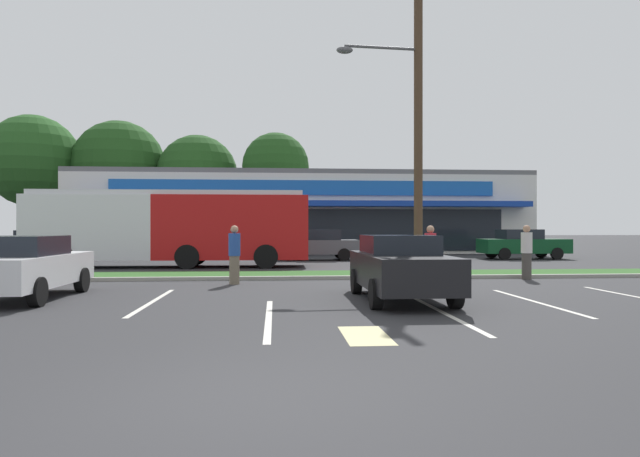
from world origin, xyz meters
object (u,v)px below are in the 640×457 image
at_px(city_bus, 171,226).
at_px(car_1, 25,266).
at_px(utility_pole, 415,109).
at_px(pedestrian_mid, 527,252).
at_px(bus_stop_bench, 45,267).
at_px(car_4, 318,245).
at_px(pedestrian_by_pole, 430,254).
at_px(pedestrian_near_bench, 234,255).
at_px(car_0, 46,245).
at_px(car_3, 400,266).
at_px(car_2, 522,244).

distance_m(city_bus, car_1, 10.92).
height_order(utility_pole, pedestrian_mid, utility_pole).
relative_size(car_1, pedestrian_mid, 2.51).
relative_size(bus_stop_bench, car_4, 0.38).
bearing_deg(pedestrian_by_pole, pedestrian_mid, -147.23).
xyz_separation_m(car_4, pedestrian_mid, (5.93, -11.58, 0.08)).
xyz_separation_m(city_bus, car_1, (-1.42, -10.79, -0.99)).
bearing_deg(pedestrian_near_bench, car_0, -80.37).
bearing_deg(pedestrian_by_pole, car_1, 34.75).
height_order(car_4, pedestrian_mid, pedestrian_mid).
relative_size(utility_pole, car_3, 2.42).
bearing_deg(car_2, car_0, -179.50).
height_order(car_3, pedestrian_near_bench, pedestrian_near_bench).
relative_size(car_0, pedestrian_mid, 2.59).
xyz_separation_m(utility_pole, car_2, (8.55, 10.33, -5.00)).
distance_m(utility_pole, car_1, 12.97).
relative_size(city_bus, bus_stop_bench, 7.33).
distance_m(car_3, pedestrian_by_pole, 4.38).
relative_size(utility_pole, pedestrian_mid, 6.16).
xyz_separation_m(utility_pole, bus_stop_bench, (-11.74, -1.56, -5.31)).
bearing_deg(city_bus, car_1, 82.92).
distance_m(city_bus, car_4, 8.33).
height_order(pedestrian_by_pole, pedestrian_mid, pedestrian_mid).
height_order(utility_pole, bus_stop_bench, utility_pole).
height_order(utility_pole, car_4, utility_pole).
xyz_separation_m(car_3, car_4, (-0.64, 16.45, 0.02)).
xyz_separation_m(car_4, pedestrian_by_pole, (2.47, -12.48, 0.07)).
bearing_deg(utility_pole, pedestrian_near_bench, -160.00).
distance_m(bus_stop_bench, car_2, 23.51).
xyz_separation_m(city_bus, car_4, (6.72, 4.83, -0.96)).
distance_m(car_0, car_2, 24.85).
xyz_separation_m(car_1, car_4, (8.14, 15.61, 0.03)).
bearing_deg(car_3, pedestrian_mid, 132.61).
height_order(city_bus, car_4, city_bus).
bearing_deg(bus_stop_bench, car_0, -68.64).
bearing_deg(car_2, pedestrian_near_bench, -139.33).
distance_m(utility_pole, car_4, 11.68).
height_order(utility_pole, city_bus, utility_pole).
height_order(city_bus, car_3, city_bus).
relative_size(city_bus, car_3, 2.60).
height_order(bus_stop_bench, car_0, car_0).
bearing_deg(car_0, pedestrian_near_bench, -50.12).
xyz_separation_m(car_1, pedestrian_by_pole, (10.61, 3.13, 0.11)).
relative_size(car_1, pedestrian_by_pole, 2.54).
distance_m(pedestrian_near_bench, pedestrian_by_pole, 5.95).
bearing_deg(pedestrian_near_bench, car_3, 105.40).
relative_size(utility_pole, car_2, 2.37).
height_order(car_0, car_1, car_0).
relative_size(city_bus, pedestrian_mid, 6.62).
bearing_deg(car_3, pedestrian_by_pole, 155.23).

